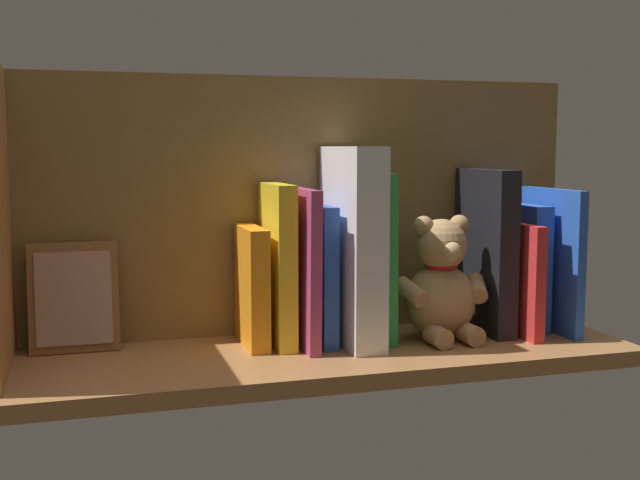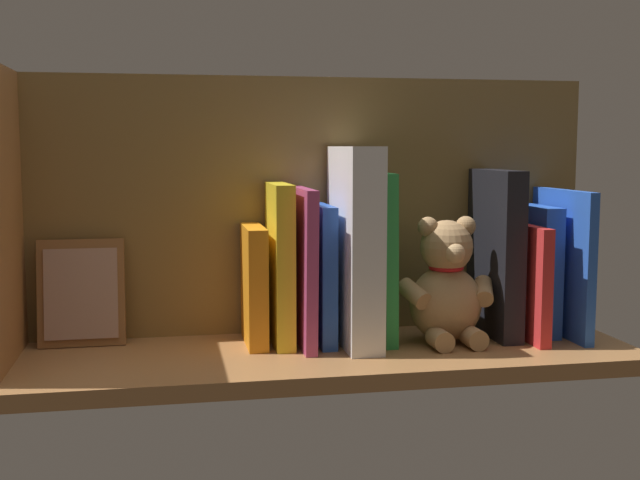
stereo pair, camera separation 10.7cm
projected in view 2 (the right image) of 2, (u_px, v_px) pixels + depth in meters
ground_plane at (320, 356)px, 109.29cm from camera, size 85.54×27.48×2.20cm
shelf_back_panel at (305, 206)px, 118.20cm from camera, size 85.54×1.50×37.38cm
book_0 at (562, 262)px, 116.45cm from camera, size 1.41×17.16×21.19cm
book_1 at (535, 269)px, 118.26cm from camera, size 2.90×12.53×18.77cm
book_2 at (520, 280)px, 115.61cm from camera, size 1.67×17.01×16.36cm
book_3 at (495, 253)px, 115.89cm from camera, size 3.12×14.22×24.04cm
teddy_bear at (447, 287)px, 112.02cm from camera, size 14.38×11.26×17.71cm
book_4 at (380, 257)px, 113.21cm from camera, size 1.98×13.15×23.77cm
dictionary_thick_white at (355, 246)px, 110.48cm from camera, size 4.55×16.55×27.38cm
book_5 at (321, 274)px, 112.12cm from camera, size 2.12×12.68×19.34cm
book_6 at (303, 267)px, 110.34cm from camera, size 1.80×14.98×21.74cm
book_7 at (280, 264)px, 110.97cm from camera, size 2.58×12.43×22.32cm
book_8 at (254, 285)px, 110.98cm from camera, size 2.65×11.74×16.45cm
picture_frame_leaning at (81, 293)px, 110.33cm from camera, size 11.67×3.70×14.77cm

